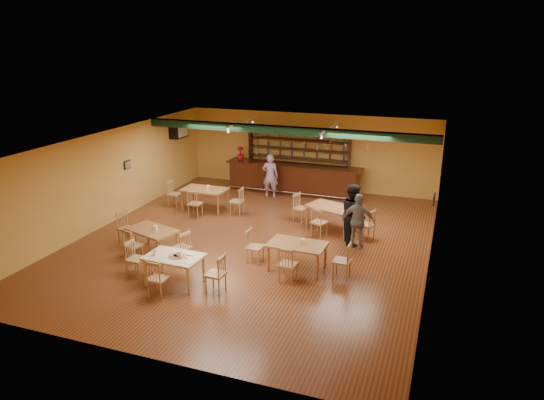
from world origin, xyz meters
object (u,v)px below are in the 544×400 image
at_px(dining_table_a, 205,199).
at_px(dining_table_d, 297,257).
at_px(bar_counter, 293,179).
at_px(patron_bar, 270,176).
at_px(patron_right_a, 353,214).
at_px(dining_table_b, 332,218).
at_px(near_table, 175,270).
at_px(dining_table_c, 153,241).

distance_m(dining_table_a, dining_table_d, 5.67).
distance_m(bar_counter, patron_bar, 1.09).
height_order(dining_table_d, patron_right_a, patron_right_a).
height_order(dining_table_b, patron_bar, patron_bar).
distance_m(bar_counter, dining_table_d, 6.91).
xyz_separation_m(dining_table_a, patron_bar, (1.62, 2.23, 0.45)).
bearing_deg(dining_table_b, near_table, -100.03).
bearing_deg(bar_counter, dining_table_d, -71.71).
bearing_deg(near_table, patron_bar, 94.22).
relative_size(dining_table_c, patron_right_a, 0.79).
xyz_separation_m(near_table, patron_bar, (-0.23, 7.48, 0.47)).
bearing_deg(patron_bar, dining_table_a, 47.73).
bearing_deg(dining_table_b, dining_table_d, -73.72).
bearing_deg(patron_bar, patron_right_a, 132.10).
bearing_deg(near_table, dining_table_d, 36.33).
xyz_separation_m(dining_table_c, near_table, (1.53, -1.42, 0.01)).
distance_m(dining_table_b, near_table, 5.61).
bearing_deg(patron_bar, bar_counter, -134.75).
bearing_deg(dining_table_b, bar_counter, 144.10).
distance_m(dining_table_b, patron_bar, 4.00).
bearing_deg(dining_table_b, patron_right_a, -25.38).
bearing_deg(bar_counter, near_table, -92.94).
height_order(dining_table_b, near_table, dining_table_b).
height_order(bar_counter, near_table, bar_counter).
bearing_deg(patron_right_a, near_table, 117.23).
relative_size(patron_bar, patron_right_a, 0.93).
bearing_deg(patron_right_a, patron_bar, 26.76).
xyz_separation_m(dining_table_b, patron_right_a, (0.80, -0.80, 0.51)).
height_order(dining_table_c, dining_table_d, dining_table_d).
xyz_separation_m(bar_counter, dining_table_d, (2.17, -6.56, -0.20)).
xyz_separation_m(dining_table_d, near_table, (-2.59, -1.74, -0.00)).
bearing_deg(patron_right_a, dining_table_d, 135.67).
distance_m(dining_table_c, dining_table_d, 4.13).
distance_m(dining_table_a, dining_table_b, 4.65).
bearing_deg(bar_counter, dining_table_c, -105.84).
distance_m(dining_table_c, patron_bar, 6.21).
xyz_separation_m(bar_counter, patron_right_a, (3.15, -4.22, 0.33)).
height_order(dining_table_a, patron_right_a, patron_right_a).
bearing_deg(dining_table_a, patron_right_a, -11.90).
bearing_deg(near_table, patron_right_a, 51.20).
relative_size(bar_counter, dining_table_a, 3.46).
bearing_deg(bar_counter, dining_table_b, -55.51).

